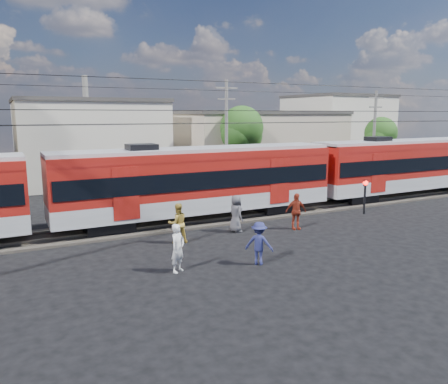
# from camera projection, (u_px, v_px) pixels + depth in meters

# --- Properties ---
(ground) EXTENTS (120.00, 120.00, 0.00)m
(ground) POSITION_uv_depth(u_px,v_px,m) (265.00, 265.00, 17.58)
(ground) COLOR black
(ground) RESTS_ON ground
(track_bed) EXTENTS (70.00, 3.40, 0.12)m
(track_bed) POSITION_uv_depth(u_px,v_px,m) (189.00, 221.00, 24.58)
(track_bed) COLOR #2D2823
(track_bed) RESTS_ON ground
(rail_near) EXTENTS (70.00, 0.12, 0.12)m
(rail_near) POSITION_uv_depth(u_px,v_px,m) (194.00, 222.00, 23.90)
(rail_near) COLOR #59544C
(rail_near) RESTS_ON track_bed
(rail_far) EXTENTS (70.00, 0.12, 0.12)m
(rail_far) POSITION_uv_depth(u_px,v_px,m) (184.00, 216.00, 25.22)
(rail_far) COLOR #59544C
(rail_far) RESTS_ON track_bed
(commuter_train) EXTENTS (50.30, 3.08, 4.17)m
(commuter_train) POSITION_uv_depth(u_px,v_px,m) (202.00, 179.00, 24.53)
(commuter_train) COLOR black
(commuter_train) RESTS_ON ground
(catenary) EXTENTS (70.00, 9.30, 7.52)m
(catenary) POSITION_uv_depth(u_px,v_px,m) (11.00, 133.00, 19.81)
(catenary) COLOR black
(catenary) RESTS_ON ground
(building_midwest) EXTENTS (12.24, 12.24, 7.30)m
(building_midwest) POSITION_uv_depth(u_px,v_px,m) (88.00, 140.00, 39.71)
(building_midwest) COLOR beige
(building_midwest) RESTS_ON ground
(building_mideast) EXTENTS (16.32, 10.20, 6.30)m
(building_mideast) POSITION_uv_depth(u_px,v_px,m) (256.00, 143.00, 44.33)
(building_mideast) COLOR #B9A48E
(building_mideast) RESTS_ON ground
(building_east) EXTENTS (10.20, 10.20, 8.30)m
(building_east) POSITION_uv_depth(u_px,v_px,m) (336.00, 129.00, 53.93)
(building_east) COLOR beige
(building_east) RESTS_ON ground
(utility_pole_mid) EXTENTS (1.80, 0.24, 8.50)m
(utility_pole_mid) POSITION_uv_depth(u_px,v_px,m) (226.00, 134.00, 32.62)
(utility_pole_mid) COLOR slate
(utility_pole_mid) RESTS_ON ground
(utility_pole_east) EXTENTS (1.80, 0.24, 8.00)m
(utility_pole_east) POSITION_uv_depth(u_px,v_px,m) (374.00, 134.00, 38.06)
(utility_pole_east) COLOR slate
(utility_pole_east) RESTS_ON ground
(tree_near) EXTENTS (3.82, 3.64, 6.72)m
(tree_near) POSITION_uv_depth(u_px,v_px,m) (243.00, 130.00, 36.73)
(tree_near) COLOR #382619
(tree_near) RESTS_ON ground
(tree_far) EXTENTS (3.36, 3.12, 5.76)m
(tree_far) POSITION_uv_depth(u_px,v_px,m) (381.00, 135.00, 42.69)
(tree_far) COLOR #382619
(tree_far) RESTS_ON ground
(pedestrian_a) EXTENTS (0.82, 0.75, 1.89)m
(pedestrian_a) POSITION_uv_depth(u_px,v_px,m) (178.00, 248.00, 16.70)
(pedestrian_a) COLOR silver
(pedestrian_a) RESTS_ON ground
(pedestrian_b) EXTENTS (0.96, 0.77, 1.90)m
(pedestrian_b) POSITION_uv_depth(u_px,v_px,m) (178.00, 223.00, 20.48)
(pedestrian_b) COLOR #B49438
(pedestrian_b) RESTS_ON ground
(pedestrian_c) EXTENTS (1.28, 1.25, 1.76)m
(pedestrian_c) POSITION_uv_depth(u_px,v_px,m) (259.00, 243.00, 17.55)
(pedestrian_c) COLOR navy
(pedestrian_c) RESTS_ON ground
(pedestrian_d) EXTENTS (1.21, 0.72, 1.93)m
(pedestrian_d) POSITION_uv_depth(u_px,v_px,m) (296.00, 211.00, 22.92)
(pedestrian_d) COLOR maroon
(pedestrian_d) RESTS_ON ground
(pedestrian_e) EXTENTS (0.69, 0.99, 1.94)m
(pedestrian_e) POSITION_uv_depth(u_px,v_px,m) (236.00, 214.00, 22.41)
(pedestrian_e) COLOR #4A494E
(pedestrian_e) RESTS_ON ground
(car_silver) EXTENTS (4.16, 1.77, 1.40)m
(car_silver) POSITION_uv_depth(u_px,v_px,m) (401.00, 175.00, 38.77)
(car_silver) COLOR silver
(car_silver) RESTS_ON ground
(car_white) EXTENTS (4.47, 2.12, 1.42)m
(car_white) POSITION_uv_depth(u_px,v_px,m) (434.00, 172.00, 40.59)
(car_white) COLOR silver
(car_white) RESTS_ON ground
(crossing_signal) EXTENTS (0.31, 0.31, 2.10)m
(crossing_signal) POSITION_uv_depth(u_px,v_px,m) (365.00, 190.00, 26.40)
(crossing_signal) COLOR black
(crossing_signal) RESTS_ON ground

